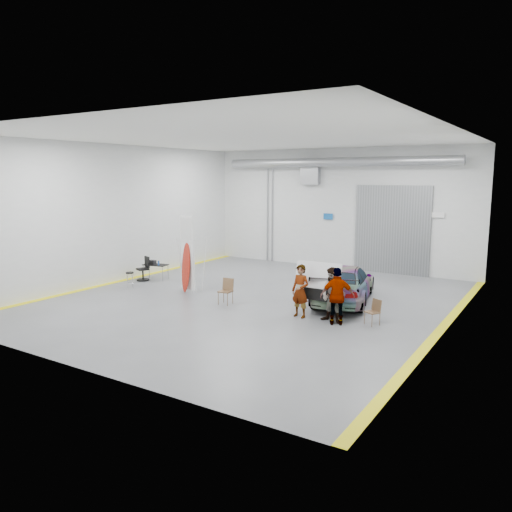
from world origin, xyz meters
The scene contains 13 objects.
ground centered at (0.00, 0.00, 0.00)m, with size 16.00×16.00×0.00m, color #5A5C62.
room_shell centered at (0.24, 2.22, 4.08)m, with size 14.02×16.18×6.01m.
sedan_car centered at (2.99, 1.58, 0.69)m, with size 1.95×4.79×1.39m, color silver.
person_a centered at (2.57, -1.11, 0.89)m, with size 0.64×0.42×1.77m, color brown.
person_b centered at (3.74, -1.11, 0.89)m, with size 0.87×0.67×1.79m, color teal.
person_c centered at (3.95, -1.27, 0.92)m, with size 1.06×0.44×1.83m, color olive.
surfboard_display centered at (-2.88, -0.33, 1.33)m, with size 0.91×0.42×3.28m.
folding_chair_near centered at (-0.50, -1.06, 0.29)m, with size 0.49×0.50×0.94m.
folding_chair_far centered at (4.90, -0.71, 0.25)m, with size 0.51×0.55×0.81m.
shop_stool centered at (-5.44, -1.02, 0.33)m, with size 0.34×0.34×0.67m.
work_table centered at (-5.81, 0.86, 0.69)m, with size 1.18×0.74×0.90m.
office_chair centered at (-6.07, 0.42, 0.47)m, with size 0.61×0.64×1.06m.
trunk_lid centered at (2.99, -0.56, 1.41)m, with size 1.62×0.98×0.04m, color silver.
Camera 1 is at (9.86, -15.49, 4.64)m, focal length 35.00 mm.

